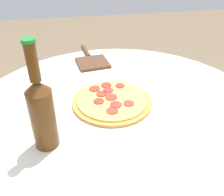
{
  "coord_description": "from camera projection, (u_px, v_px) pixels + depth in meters",
  "views": [
    {
      "loc": [
        0.16,
        0.68,
        1.27
      ],
      "look_at": [
        0.02,
        -0.04,
        0.79
      ],
      "focal_mm": 40.0,
      "sensor_mm": 36.0,
      "label": 1
    }
  ],
  "objects": [
    {
      "name": "pizza_paddle",
      "position": [
        91.0,
        60.0,
        1.17
      ],
      "size": [
        0.16,
        0.28,
        0.02
      ],
      "rotation": [
        0.0,
        0.0,
        -1.44
      ],
      "color": "brown",
      "rests_on": "table"
    },
    {
      "name": "pizza",
      "position": [
        112.0,
        101.0,
        0.88
      ],
      "size": [
        0.28,
        0.28,
        0.02
      ],
      "color": "#C68E47",
      "rests_on": "table"
    },
    {
      "name": "table",
      "position": [
        119.0,
        145.0,
        0.95
      ],
      "size": [
        1.07,
        1.07,
        0.77
      ],
      "color": "silver",
      "rests_on": "ground_plane"
    },
    {
      "name": "beer_bottle",
      "position": [
        42.0,
        111.0,
        0.65
      ],
      "size": [
        0.07,
        0.07,
        0.31
      ],
      "color": "#563314",
      "rests_on": "table"
    }
  ]
}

